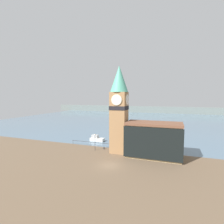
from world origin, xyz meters
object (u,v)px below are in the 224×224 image
object	(u,v)px
boat_near	(97,139)
pier_building	(154,140)
lamp_post	(95,139)
clock_tower	(119,107)
mooring_bollard_near	(104,148)

from	to	relation	value
boat_near	pier_building	bearing A→B (deg)	-24.76
lamp_post	pier_building	bearing A→B (deg)	0.33
pier_building	boat_near	size ratio (longest dim) A/B	2.88
clock_tower	pier_building	xyz separation A→B (m)	(8.08, -0.74, -6.90)
lamp_post	boat_near	bearing A→B (deg)	112.00
boat_near	lamp_post	world-z (taller)	lamp_post
pier_building	boat_near	world-z (taller)	pier_building
pier_building	boat_near	distance (m)	19.31
mooring_bollard_near	lamp_post	bearing A→B (deg)	-138.90
boat_near	lamp_post	size ratio (longest dim) A/B	1.01
clock_tower	lamp_post	distance (m)	9.83
pier_building	mooring_bollard_near	xyz separation A→B (m)	(-12.19, 1.43, -3.46)
clock_tower	pier_building	world-z (taller)	clock_tower
mooring_bollard_near	clock_tower	bearing A→B (deg)	-9.52
clock_tower	pier_building	distance (m)	10.65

